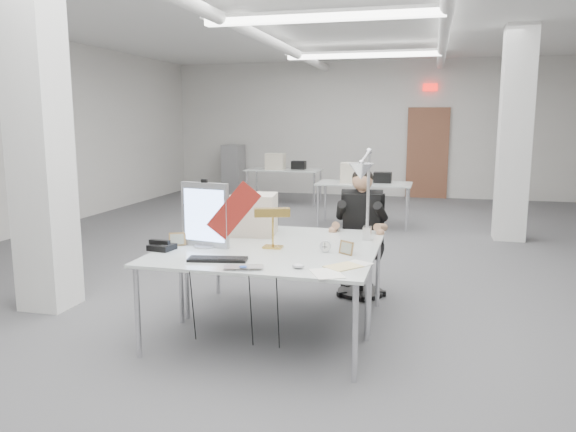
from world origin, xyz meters
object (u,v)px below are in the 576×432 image
object	(u,v)px
seated_person	(362,212)
laptop	(243,269)
desk_main	(256,260)
architect_lamp	(365,191)
office_chair	(361,244)
monitor	(205,215)
beige_monitor	(254,214)
desk_phone	(162,247)
bankers_lamp	(273,230)

from	to	relation	value
seated_person	laptop	world-z (taller)	seated_person
desk_main	architect_lamp	world-z (taller)	architect_lamp
seated_person	architect_lamp	size ratio (longest dim) A/B	0.86
office_chair	laptop	size ratio (longest dim) A/B	3.80
desk_main	monitor	size ratio (longest dim) A/B	3.25
office_chair	beige_monitor	xyz separation A→B (m)	(-0.93, -0.74, 0.39)
monitor	desk_phone	distance (m)	0.45
bankers_lamp	beige_monitor	distance (m)	0.60
desk_main	seated_person	world-z (taller)	seated_person
bankers_lamp	beige_monitor	bearing A→B (deg)	104.34
bankers_lamp	desk_phone	distance (m)	0.94
monitor	desk_phone	world-z (taller)	monitor
seated_person	laptop	distance (m)	2.05
bankers_lamp	laptop	bearing A→B (deg)	-109.55
desk_main	seated_person	distance (m)	1.70
seated_person	beige_monitor	distance (m)	1.16
monitor	beige_monitor	xyz separation A→B (m)	(0.24, 0.60, -0.08)
office_chair	architect_lamp	xyz separation A→B (m)	(0.13, -0.96, 0.68)
desk_main	bankers_lamp	bearing A→B (deg)	85.37
seated_person	bankers_lamp	world-z (taller)	seated_person
beige_monitor	architect_lamp	world-z (taller)	architect_lamp
laptop	beige_monitor	world-z (taller)	beige_monitor
beige_monitor	office_chair	bearing A→B (deg)	30.41
office_chair	beige_monitor	size ratio (longest dim) A/B	2.71
desk_main	desk_phone	size ratio (longest dim) A/B	9.38
monitor	laptop	world-z (taller)	monitor
office_chair	beige_monitor	bearing A→B (deg)	-147.01
office_chair	monitor	size ratio (longest dim) A/B	2.00
office_chair	bankers_lamp	xyz separation A→B (m)	(-0.60, -1.25, 0.36)
monitor	bankers_lamp	bearing A→B (deg)	18.83
seated_person	desk_phone	size ratio (longest dim) A/B	4.29
office_chair	seated_person	distance (m)	0.35
monitor	bankers_lamp	xyz separation A→B (m)	(0.57, 0.09, -0.12)
desk_main	architect_lamp	bearing A→B (deg)	40.83
desk_main	seated_person	bearing A→B (deg)	68.01
monitor	laptop	xyz separation A→B (m)	(0.56, -0.66, -0.27)
seated_person	architect_lamp	distance (m)	0.98
laptop	desk_phone	bearing A→B (deg)	137.11
desk_main	office_chair	xyz separation A→B (m)	(0.63, 1.62, -0.19)
seated_person	bankers_lamp	xyz separation A→B (m)	(-0.60, -1.20, 0.01)
desk_phone	architect_lamp	xyz separation A→B (m)	(1.62, 0.59, 0.45)
bankers_lamp	architect_lamp	world-z (taller)	architect_lamp
laptop	beige_monitor	bearing A→B (deg)	88.64
monitor	laptop	distance (m)	0.90
desk_phone	architect_lamp	bearing A→B (deg)	28.50
monitor	desk_phone	bearing A→B (deg)	-136.23
office_chair	desk_phone	world-z (taller)	office_chair
seated_person	beige_monitor	xyz separation A→B (m)	(-0.93, -0.69, 0.05)
desk_main	laptop	world-z (taller)	laptop
desk_main	office_chair	size ratio (longest dim) A/B	1.62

